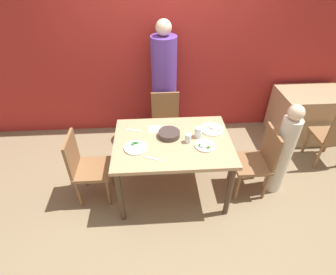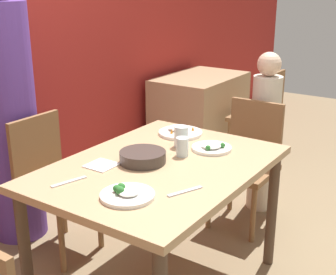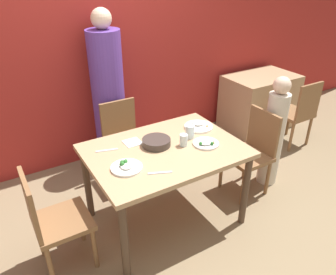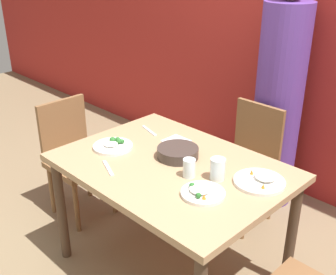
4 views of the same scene
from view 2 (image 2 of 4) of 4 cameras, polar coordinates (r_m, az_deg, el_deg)
name	(u,v)px [view 2 (image 2 of 4)]	position (r m, az deg, el deg)	size (l,w,h in m)	color
dining_table	(160,180)	(2.43, -0.96, -5.15)	(1.27, 0.92, 0.75)	tan
chair_adult_spot	(52,181)	(2.98, -14.00, -5.18)	(0.40, 0.40, 0.86)	brown
chair_child_spot	(247,160)	(3.27, 9.65, -2.73)	(0.40, 0.40, 0.86)	brown
person_adult	(9,120)	(3.12, -18.77, 2.06)	(0.35, 0.35, 1.73)	#5B3893
person_child	(264,136)	(3.47, 11.65, 0.14)	(0.21, 0.21, 1.17)	beige
bowl_curry	(143,157)	(2.40, -3.11, -2.34)	(0.24, 0.24, 0.06)	#3D332D
plate_rice_adult	(212,147)	(2.59, 5.37, -1.22)	(0.22, 0.22, 0.05)	white
plate_rice_child	(180,132)	(2.85, 1.46, 0.72)	(0.27, 0.27, 0.05)	white
plate_noodles	(127,194)	(2.04, -5.06, -6.91)	(0.24, 0.24, 0.06)	white
glass_water_tall	(182,147)	(2.48, 1.75, -1.14)	(0.07, 0.07, 0.10)	silver
glass_water_short	(181,136)	(2.62, 1.61, 0.14)	(0.08, 0.08, 0.12)	silver
napkin_folded	(102,165)	(2.39, -8.10, -3.37)	(0.14, 0.14, 0.01)	white
fork_steel	(185,191)	(2.09, 2.09, -6.58)	(0.17, 0.09, 0.01)	silver
spoon_steel	(69,182)	(2.23, -11.97, -5.29)	(0.18, 0.07, 0.01)	silver
background_table	(200,113)	(4.72, 3.89, 3.06)	(0.96, 0.64, 0.74)	tan
chair_background	(261,114)	(4.42, 11.27, 2.89)	(0.40, 0.40, 0.86)	brown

